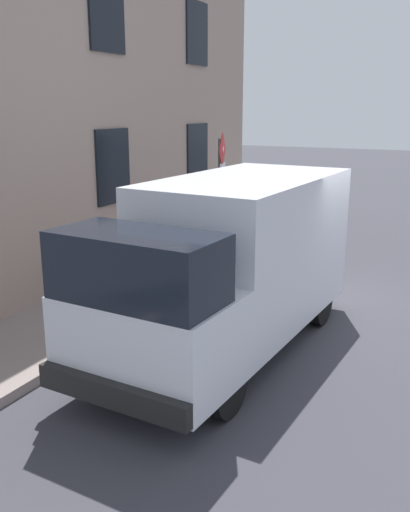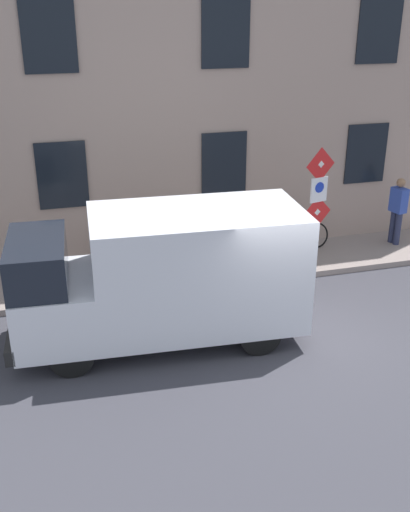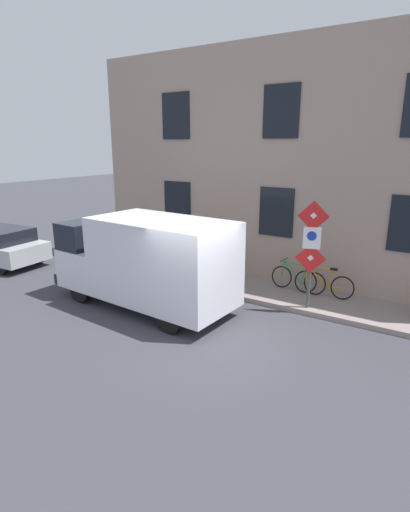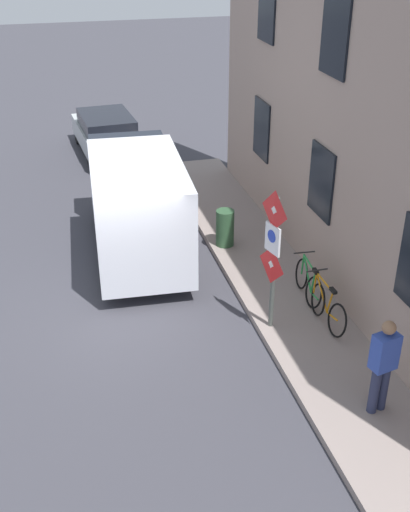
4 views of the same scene
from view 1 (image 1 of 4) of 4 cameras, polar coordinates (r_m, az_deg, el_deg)
ground_plane at (r=10.37m, az=10.90°, el=-5.16°), size 80.00×80.00×0.00m
sidewalk_slab at (r=11.61m, az=-5.12°, el=-2.39°), size 1.89×15.66×0.14m
building_facade at (r=11.82m, az=-11.10°, el=15.35°), size 0.75×13.66×7.31m
sign_post_stacked at (r=12.33m, az=1.75°, el=7.24°), size 0.20×0.55×2.74m
delivery_van at (r=8.18m, az=2.51°, el=-0.55°), size 2.33×5.45×2.50m
bicycle_orange at (r=13.15m, az=-2.66°, el=1.72°), size 0.46×1.71×0.89m
bicycle_green at (r=12.50m, az=-4.36°, el=0.99°), size 0.46×1.72×0.89m
pedestrian at (r=15.23m, az=2.87°, el=5.69°), size 0.45×0.34×1.72m
litter_bin at (r=9.65m, az=-7.92°, el=-2.85°), size 0.44×0.44×0.90m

